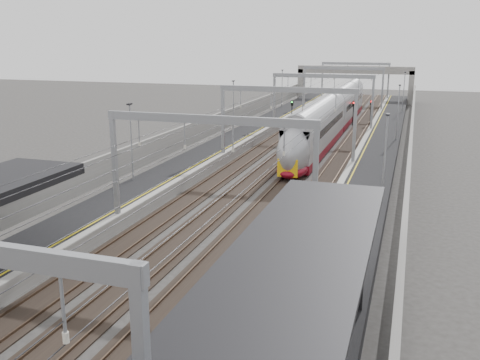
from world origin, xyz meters
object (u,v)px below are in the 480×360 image
Objects in this scene: overbridge at (355,74)px; train at (330,120)px; bench at (298,346)px; signal_green at (292,108)px.

overbridge is 40.46m from train.
train is at bearing 97.43° from bench.
overbridge is 32.58m from signal_green.
bench is (8.01, -90.27, -3.80)m from overbridge.
overbridge reaches higher than bench.
train is at bearing -87.87° from overbridge.
overbridge is 0.44× the size of train.
overbridge is 6.33× the size of signal_green.
overbridge is at bearing 92.13° from train.
train is 29.77× the size of bench.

